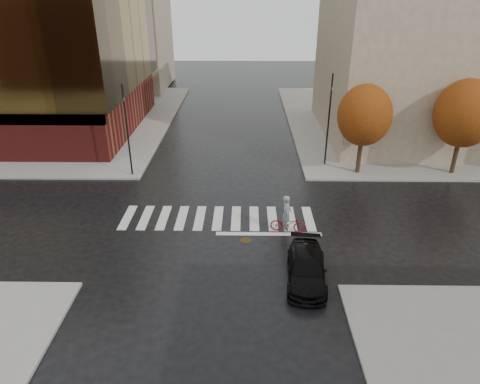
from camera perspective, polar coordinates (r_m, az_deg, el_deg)
The scene contains 14 objects.
ground at distance 25.54m, azimuth -3.03°, elevation -4.04°, with size 120.00×120.00×0.00m, color black.
sidewalk_nw at distance 50.30m, azimuth -26.31°, elevation 8.67°, with size 30.00×30.00×0.15m, color gray.
sidewalk_ne at distance 48.88m, azimuth 24.38°, elevation 8.61°, with size 30.00×30.00×0.15m, color gray.
crosswalk at distance 25.97m, azimuth -2.97°, elevation -3.48°, with size 12.00×3.00×0.01m, color silver.
building_ne_tan at distance 42.13m, azimuth 23.53°, elevation 19.06°, with size 16.00×16.00×18.00m, color gray.
building_nw_far at distance 61.72m, azimuth -17.15°, elevation 22.49°, with size 14.00×12.00×20.00m, color gray.
tree_ne_a at distance 31.73m, azimuth 16.26°, elevation 9.77°, with size 3.80×3.80×6.50m.
tree_ne_b at distance 34.20m, azimuth 27.82°, elevation 9.23°, with size 4.20×4.20×6.89m.
sedan at distance 20.81m, azimuth 8.84°, elevation -9.97°, with size 1.81×4.46×1.30m, color black.
cyclist at distance 24.35m, azimuth 6.35°, elevation -3.69°, with size 2.08×1.03×2.27m.
traffic_light_nw at distance 31.26m, azimuth -14.88°, elevation 8.51°, with size 0.17×0.14×6.60m.
traffic_light_ne at distance 32.85m, azimuth 11.80°, elevation 10.03°, with size 0.18×0.20×6.91m.
fire_hydrant at distance 36.24m, azimuth -18.07°, elevation 4.95°, with size 0.26×0.26×0.72m.
manhole at distance 23.77m, azimuth 0.77°, elevation -6.47°, with size 0.63×0.63×0.01m, color #463619.
Camera 1 is at (1.67, -22.08, 12.74)m, focal length 32.00 mm.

